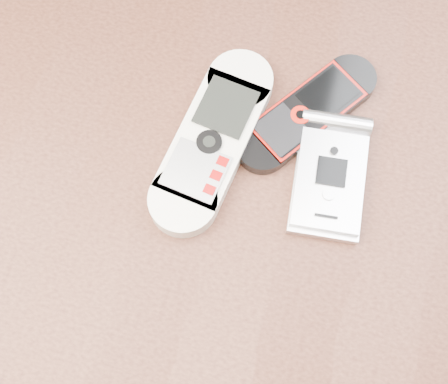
{
  "coord_description": "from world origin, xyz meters",
  "views": [
    {
      "loc": [
        0.04,
        -0.14,
        1.19
      ],
      "look_at": [
        0.01,
        0.0,
        0.76
      ],
      "focal_mm": 50.0,
      "sensor_mm": 36.0,
      "label": 1
    }
  ],
  "objects_px": {
    "table": "(219,232)",
    "nokia_white": "(213,140)",
    "motorola_razr": "(330,178)",
    "nokia_black_red": "(307,113)"
  },
  "relations": [
    {
      "from": "table",
      "to": "motorola_razr",
      "type": "relative_size",
      "value": 11.79
    },
    {
      "from": "table",
      "to": "nokia_white",
      "type": "bearing_deg",
      "value": 109.3
    },
    {
      "from": "nokia_white",
      "to": "nokia_black_red",
      "type": "bearing_deg",
      "value": 41.53
    },
    {
      "from": "table",
      "to": "nokia_black_red",
      "type": "xyz_separation_m",
      "value": [
        0.05,
        0.08,
        0.11
      ]
    },
    {
      "from": "motorola_razr",
      "to": "table",
      "type": "bearing_deg",
      "value": -163.34
    },
    {
      "from": "nokia_white",
      "to": "motorola_razr",
      "type": "relative_size",
      "value": 1.55
    },
    {
      "from": "nokia_white",
      "to": "motorola_razr",
      "type": "xyz_separation_m",
      "value": [
        0.09,
        -0.01,
        -0.0
      ]
    },
    {
      "from": "table",
      "to": "nokia_black_red",
      "type": "bearing_deg",
      "value": 57.06
    },
    {
      "from": "table",
      "to": "nokia_white",
      "type": "relative_size",
      "value": 7.63
    },
    {
      "from": "table",
      "to": "motorola_razr",
      "type": "bearing_deg",
      "value": 21.05
    }
  ]
}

